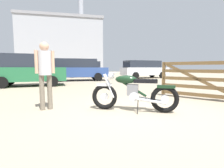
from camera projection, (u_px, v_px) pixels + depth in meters
name	position (u px, v px, depth m)	size (l,w,h in m)	color
ground_plane	(144.00, 110.00, 4.09)	(80.00, 80.00, 0.00)	gray
vintage_motorcycle	(133.00, 92.00, 3.99)	(1.90, 1.05, 0.94)	black
timber_gate	(209.00, 78.00, 5.25)	(1.59, 2.14, 1.60)	brown
bystander	(45.00, 69.00, 4.06)	(0.44, 0.30, 1.66)	#706656
red_hatchback_near	(144.00, 69.00, 16.74)	(4.86, 2.34, 1.74)	black
dark_sedan_left	(76.00, 69.00, 13.36)	(4.70, 1.98, 1.74)	black
white_estate_far	(28.00, 70.00, 9.42)	(4.04, 2.11, 1.78)	black
pale_sedan_back	(86.00, 69.00, 18.56)	(4.86, 2.33, 1.74)	black
industrial_building	(63.00, 47.00, 35.75)	(16.29, 12.30, 20.52)	#9EA0A8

